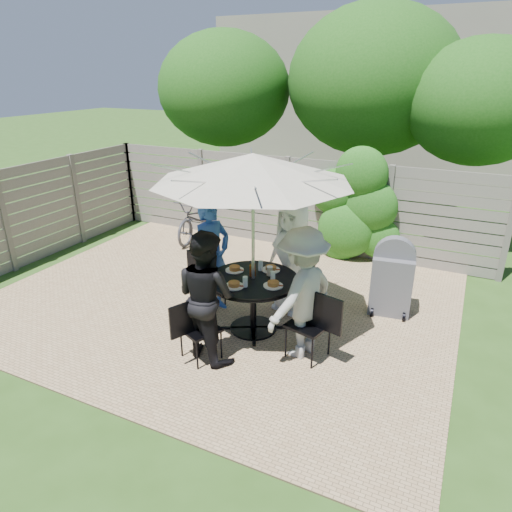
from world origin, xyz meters
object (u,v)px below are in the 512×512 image
at_px(patio_table, 253,294).
at_px(chair_back, 297,290).
at_px(person_back, 292,258).
at_px(coffee_cup, 270,271).
at_px(person_front, 206,296).
at_px(glass_right, 273,277).
at_px(chair_right, 309,338).
at_px(plate_front, 234,285).
at_px(glass_front, 245,282).
at_px(person_right, 302,294).
at_px(chair_left, 208,292).
at_px(plate_left, 235,269).
at_px(plate_back, 271,269).
at_px(bicycle, 198,218).
at_px(glass_back, 261,266).
at_px(umbrella, 253,168).
at_px(syrup_jug, 253,270).
at_px(person_left, 212,257).
at_px(chair_front, 200,341).
at_px(plate_right, 273,284).
at_px(bbq_grill, 392,279).

distance_m(patio_table, chair_back, 1.01).
xyz_separation_m(person_back, coffee_cup, (-0.09, -0.61, 0.01)).
bearing_deg(chair_back, person_back, 1.99).
distance_m(person_front, glass_right, 0.97).
distance_m(person_front, chair_right, 1.39).
bearing_deg(chair_back, plate_front, 2.22).
height_order(chair_right, glass_front, chair_right).
bearing_deg(person_right, person_front, -45.00).
height_order(chair_left, plate_left, plate_left).
bearing_deg(plate_back, person_back, 72.25).
xyz_separation_m(person_front, bicycle, (-2.47, 3.69, -0.39)).
bearing_deg(glass_right, bicycle, 136.19).
bearing_deg(glass_back, coffee_cup, -28.69).
relative_size(chair_back, glass_front, 6.44).
bearing_deg(person_front, person_right, -135.00).
height_order(person_right, plate_back, person_right).
height_order(person_front, plate_back, person_front).
height_order(umbrella, coffee_cup, umbrella).
xyz_separation_m(chair_left, syrup_jug, (0.88, -0.23, 0.63)).
bearing_deg(syrup_jug, person_left, 165.97).
relative_size(person_back, chair_front, 1.96).
height_order(chair_front, syrup_jug, syrup_jug).
bearing_deg(syrup_jug, plate_back, 61.30).
height_order(patio_table, person_right, person_right).
relative_size(plate_right, glass_back, 1.86).
distance_m(umbrella, chair_front, 2.25).
bearing_deg(glass_back, plate_back, 26.00).
height_order(umbrella, person_left, umbrella).
bearing_deg(person_front, glass_front, -100.42).
xyz_separation_m(umbrella, glass_front, (0.02, -0.28, -1.42)).
height_order(chair_back, chair_right, chair_right).
height_order(chair_left, person_right, person_right).
relative_size(patio_table, person_back, 0.90).
bearing_deg(bicycle, glass_front, -54.83).
distance_m(umbrella, plate_right, 1.51).
height_order(chair_back, glass_back, glass_back).
bearing_deg(syrup_jug, plate_front, -99.42).
bearing_deg(patio_table, plate_left, 162.25).
height_order(patio_table, plate_left, plate_left).
bearing_deg(bbq_grill, plate_front, -143.58).
height_order(chair_back, plate_front, chair_back).
bearing_deg(plate_left, plate_front, -62.75).
relative_size(glass_front, syrup_jug, 0.88).
xyz_separation_m(patio_table, syrup_jug, (-0.04, 0.07, 0.32)).
height_order(chair_right, plate_front, chair_right).
distance_m(chair_back, plate_left, 1.17).
height_order(plate_right, glass_front, glass_front).
bearing_deg(person_right, patio_table, -90.00).
relative_size(person_front, syrup_jug, 10.55).
bearing_deg(plate_front, person_back, 72.25).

